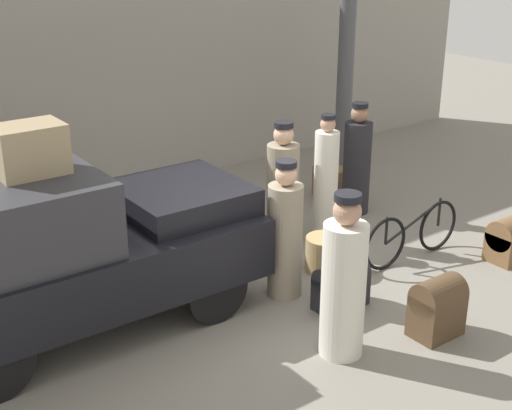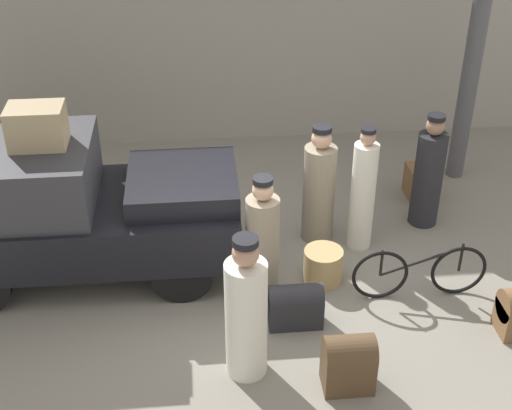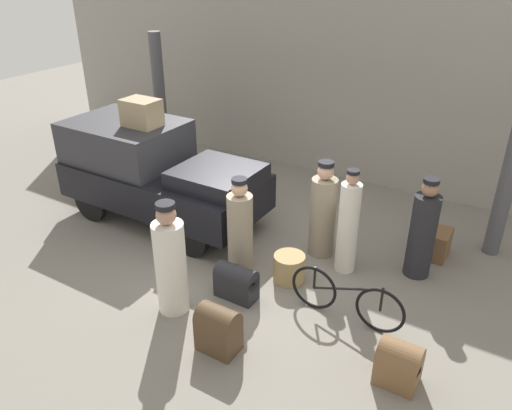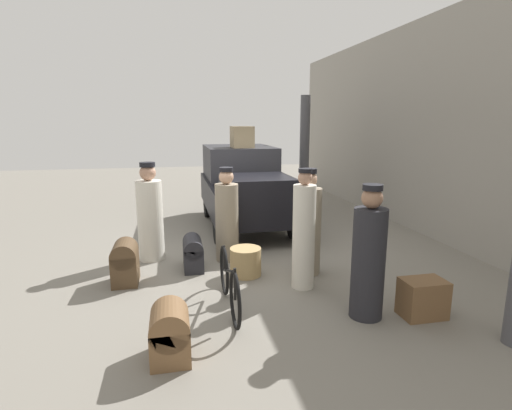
{
  "view_description": "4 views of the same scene",
  "coord_description": "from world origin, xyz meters",
  "px_view_note": "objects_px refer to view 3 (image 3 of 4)",
  "views": [
    {
      "loc": [
        -4.37,
        -6.07,
        4.01
      ],
      "look_at": [
        0.2,
        0.2,
        0.95
      ],
      "focal_mm": 50.0,
      "sensor_mm": 36.0,
      "label": 1
    },
    {
      "loc": [
        -0.5,
        -7.21,
        5.54
      ],
      "look_at": [
        0.2,
        0.2,
        0.95
      ],
      "focal_mm": 50.0,
      "sensor_mm": 36.0,
      "label": 2
    },
    {
      "loc": [
        3.92,
        -5.89,
        4.63
      ],
      "look_at": [
        0.2,
        0.2,
        0.95
      ],
      "focal_mm": 35.0,
      "sensor_mm": 36.0,
      "label": 3
    },
    {
      "loc": [
        6.86,
        -1.21,
        2.37
      ],
      "look_at": [
        0.2,
        0.2,
        0.95
      ],
      "focal_mm": 28.0,
      "sensor_mm": 36.0,
      "label": 4
    }
  ],
  "objects_px": {
    "porter_standing_middle": "(171,263)",
    "porter_lifting_near_truck": "(240,231)",
    "bicycle": "(346,298)",
    "trunk_barrel_dark": "(236,281)",
    "suitcase_tan_flat": "(218,328)",
    "wicker_basket": "(289,268)",
    "porter_with_bicycle": "(323,213)",
    "trunk_large_brown": "(399,363)",
    "trunk_on_truck_roof": "(142,113)",
    "truck": "(155,170)",
    "porter_carrying_trunk": "(422,233)",
    "conductor_in_dark_uniform": "(348,225)",
    "suitcase_black_upright": "(438,244)"
  },
  "relations": [
    {
      "from": "porter_standing_middle",
      "to": "porter_lifting_near_truck",
      "type": "distance_m",
      "value": 1.33
    },
    {
      "from": "bicycle",
      "to": "trunk_barrel_dark",
      "type": "distance_m",
      "value": 1.61
    },
    {
      "from": "porter_lifting_near_truck",
      "to": "suitcase_tan_flat",
      "type": "distance_m",
      "value": 1.83
    },
    {
      "from": "wicker_basket",
      "to": "porter_with_bicycle",
      "type": "bearing_deg",
      "value": 84.75
    },
    {
      "from": "trunk_barrel_dark",
      "to": "trunk_large_brown",
      "type": "bearing_deg",
      "value": -8.28
    },
    {
      "from": "porter_standing_middle",
      "to": "trunk_barrel_dark",
      "type": "relative_size",
      "value": 2.74
    },
    {
      "from": "trunk_large_brown",
      "to": "trunk_on_truck_roof",
      "type": "height_order",
      "value": "trunk_on_truck_roof"
    },
    {
      "from": "truck",
      "to": "wicker_basket",
      "type": "relative_size",
      "value": 7.77
    },
    {
      "from": "trunk_large_brown",
      "to": "trunk_barrel_dark",
      "type": "bearing_deg",
      "value": 171.72
    },
    {
      "from": "porter_with_bicycle",
      "to": "trunk_on_truck_roof",
      "type": "xyz_separation_m",
      "value": [
        -3.4,
        -0.44,
        1.28
      ]
    },
    {
      "from": "porter_lifting_near_truck",
      "to": "suitcase_tan_flat",
      "type": "relative_size",
      "value": 2.49
    },
    {
      "from": "porter_carrying_trunk",
      "to": "conductor_in_dark_uniform",
      "type": "bearing_deg",
      "value": -155.1
    },
    {
      "from": "porter_lifting_near_truck",
      "to": "suitcase_tan_flat",
      "type": "bearing_deg",
      "value": -66.08
    },
    {
      "from": "porter_standing_middle",
      "to": "suitcase_tan_flat",
      "type": "bearing_deg",
      "value": -18.26
    },
    {
      "from": "porter_standing_middle",
      "to": "suitcase_tan_flat",
      "type": "xyz_separation_m",
      "value": [
        1.02,
        -0.34,
        -0.43
      ]
    },
    {
      "from": "conductor_in_dark_uniform",
      "to": "trunk_on_truck_roof",
      "type": "xyz_separation_m",
      "value": [
        -3.94,
        -0.19,
        1.23
      ]
    },
    {
      "from": "porter_lifting_near_truck",
      "to": "suitcase_black_upright",
      "type": "height_order",
      "value": "porter_lifting_near_truck"
    },
    {
      "from": "porter_carrying_trunk",
      "to": "suitcase_tan_flat",
      "type": "height_order",
      "value": "porter_carrying_trunk"
    },
    {
      "from": "wicker_basket",
      "to": "porter_carrying_trunk",
      "type": "xyz_separation_m",
      "value": [
        1.65,
        1.21,
        0.53
      ]
    },
    {
      "from": "wicker_basket",
      "to": "porter_carrying_trunk",
      "type": "height_order",
      "value": "porter_carrying_trunk"
    },
    {
      "from": "trunk_large_brown",
      "to": "suitcase_black_upright",
      "type": "height_order",
      "value": "trunk_large_brown"
    },
    {
      "from": "bicycle",
      "to": "porter_lifting_near_truck",
      "type": "height_order",
      "value": "porter_lifting_near_truck"
    },
    {
      "from": "bicycle",
      "to": "trunk_on_truck_roof",
      "type": "xyz_separation_m",
      "value": [
        -4.41,
        0.95,
        1.68
      ]
    },
    {
      "from": "wicker_basket",
      "to": "conductor_in_dark_uniform",
      "type": "xyz_separation_m",
      "value": [
        0.63,
        0.73,
        0.59
      ]
    },
    {
      "from": "trunk_large_brown",
      "to": "porter_standing_middle",
      "type": "bearing_deg",
      "value": -174.3
    },
    {
      "from": "suitcase_tan_flat",
      "to": "conductor_in_dark_uniform",
      "type": "bearing_deg",
      "value": 74.99
    },
    {
      "from": "conductor_in_dark_uniform",
      "to": "porter_carrying_trunk",
      "type": "distance_m",
      "value": 1.13
    },
    {
      "from": "suitcase_tan_flat",
      "to": "trunk_on_truck_roof",
      "type": "height_order",
      "value": "trunk_on_truck_roof"
    },
    {
      "from": "porter_standing_middle",
      "to": "porter_lifting_near_truck",
      "type": "height_order",
      "value": "porter_standing_middle"
    },
    {
      "from": "truck",
      "to": "porter_with_bicycle",
      "type": "distance_m",
      "value": 3.26
    },
    {
      "from": "porter_standing_middle",
      "to": "trunk_large_brown",
      "type": "relative_size",
      "value": 2.93
    },
    {
      "from": "truck",
      "to": "porter_carrying_trunk",
      "type": "height_order",
      "value": "truck"
    },
    {
      "from": "porter_carrying_trunk",
      "to": "trunk_large_brown",
      "type": "height_order",
      "value": "porter_carrying_trunk"
    },
    {
      "from": "porter_lifting_near_truck",
      "to": "trunk_barrel_dark",
      "type": "relative_size",
      "value": 2.61
    },
    {
      "from": "wicker_basket",
      "to": "trunk_barrel_dark",
      "type": "xyz_separation_m",
      "value": [
        -0.46,
        -0.79,
        0.06
      ]
    },
    {
      "from": "wicker_basket",
      "to": "truck",
      "type": "bearing_deg",
      "value": 170.26
    },
    {
      "from": "porter_carrying_trunk",
      "to": "trunk_on_truck_roof",
      "type": "height_order",
      "value": "trunk_on_truck_roof"
    },
    {
      "from": "wicker_basket",
      "to": "porter_standing_middle",
      "type": "distance_m",
      "value": 1.91
    },
    {
      "from": "bicycle",
      "to": "porter_carrying_trunk",
      "type": "relative_size",
      "value": 1.0
    },
    {
      "from": "trunk_barrel_dark",
      "to": "porter_lifting_near_truck",
      "type": "bearing_deg",
      "value": 117.71
    },
    {
      "from": "wicker_basket",
      "to": "trunk_large_brown",
      "type": "relative_size",
      "value": 0.84
    },
    {
      "from": "bicycle",
      "to": "porter_standing_middle",
      "type": "xyz_separation_m",
      "value": [
        -2.18,
        -1.06,
        0.42
      ]
    },
    {
      "from": "truck",
      "to": "suitcase_black_upright",
      "type": "distance_m",
      "value": 5.16
    },
    {
      "from": "wicker_basket",
      "to": "trunk_barrel_dark",
      "type": "distance_m",
      "value": 0.92
    },
    {
      "from": "porter_lifting_near_truck",
      "to": "trunk_large_brown",
      "type": "height_order",
      "value": "porter_lifting_near_truck"
    },
    {
      "from": "porter_standing_middle",
      "to": "suitcase_black_upright",
      "type": "height_order",
      "value": "porter_standing_middle"
    },
    {
      "from": "truck",
      "to": "conductor_in_dark_uniform",
      "type": "height_order",
      "value": "truck"
    },
    {
      "from": "porter_standing_middle",
      "to": "porter_with_bicycle",
      "type": "xyz_separation_m",
      "value": [
        1.17,
        2.45,
        -0.01
      ]
    },
    {
      "from": "bicycle",
      "to": "conductor_in_dark_uniform",
      "type": "distance_m",
      "value": 1.32
    },
    {
      "from": "trunk_barrel_dark",
      "to": "suitcase_tan_flat",
      "type": "bearing_deg",
      "value": -68.45
    }
  ]
}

